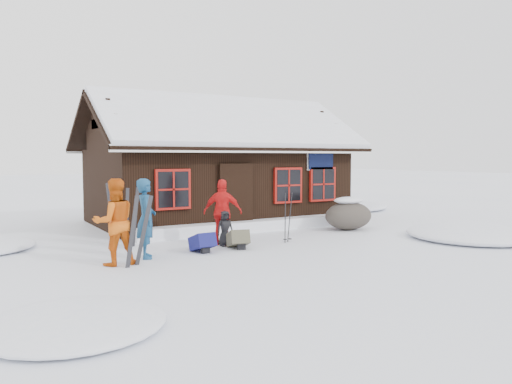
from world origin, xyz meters
TOP-DOWN VIEW (x-y plane):
  - ground at (0.00, 0.00)m, footprint 120.00×120.00m
  - mountain_hut at (1.50, 4.98)m, footprint 8.90×6.09m
  - snow_drift at (1.50, 2.25)m, footprint 7.60×0.60m
  - snow_mounds at (1.65, 1.86)m, footprint 20.60×13.20m
  - skier_teal at (-2.70, -0.02)m, footprint 0.58×0.74m
  - skier_orange_left at (-3.50, -0.39)m, footprint 0.89×0.69m
  - skier_orange_right at (-0.47, 0.62)m, footprint 1.04×0.91m
  - skier_crouched at (-0.50, 0.43)m, footprint 0.45×0.31m
  - boulder at (4.11, 1.03)m, footprint 1.57×1.18m
  - ski_pair_left at (-3.09, -0.69)m, footprint 0.62×0.19m
  - ski_pair_mid at (-2.85, 1.79)m, footprint 0.56×0.13m
  - ski_pair_right at (-2.58, 1.51)m, footprint 0.45×0.19m
  - ski_poles at (1.19, 0.11)m, footprint 0.24×0.12m
  - backpack_blue at (-1.34, -0.03)m, footprint 0.47×0.62m
  - backpack_olive at (-0.39, -0.05)m, footprint 0.60×0.71m

SIDE VIEW (x-z plane):
  - ground at x=0.00m, z-range 0.00..0.00m
  - snow_mounds at x=1.65m, z-range -0.24..0.24m
  - backpack_blue at x=-1.34m, z-range 0.00..0.33m
  - backpack_olive at x=-0.39m, z-range 0.00..0.33m
  - snow_drift at x=1.50m, z-range 0.00..0.35m
  - skier_crouched at x=-0.50m, z-range 0.00..0.90m
  - boulder at x=4.11m, z-range 0.01..0.92m
  - ski_poles at x=1.19m, z-range -0.04..1.32m
  - ski_pair_left at x=-3.09m, z-range -0.04..1.47m
  - ski_pair_right at x=-2.58m, z-range -0.05..1.49m
  - ski_pair_mid at x=-2.85m, z-range -0.05..1.62m
  - skier_orange_right at x=-0.47m, z-range 0.00..1.69m
  - skier_teal at x=-2.70m, z-range 0.00..1.78m
  - skier_orange_left at x=-3.50m, z-range 0.00..1.81m
  - mountain_hut at x=1.50m, z-range -0.63..3.79m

